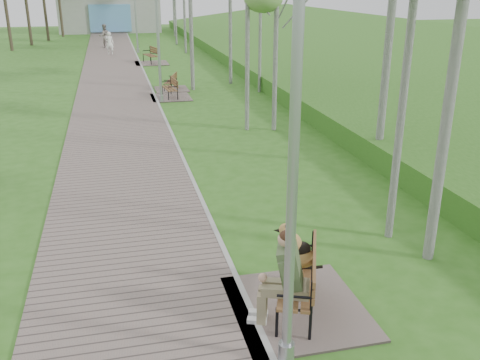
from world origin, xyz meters
The scene contains 15 objects.
ground centered at (0.00, 0.00, 0.00)m, with size 120.00×120.00×0.00m, color #2F6219.
walkway centered at (-1.75, 21.50, 0.02)m, with size 3.50×67.00×0.04m, color #74645E.
kerb centered at (0.00, 21.50, 0.03)m, with size 0.10×67.00×0.05m, color #999993.
embankment centered at (12.00, 20.00, 0.00)m, with size 14.00×70.00×1.60m, color #47812D.
building_north centered at (-1.50, 50.97, 1.99)m, with size 10.00×5.20×4.00m.
bench_main centered at (0.64, -1.31, 0.51)m, with size 2.06×2.29×1.79m.
bench_second centered at (0.64, 15.72, 0.20)m, with size 1.73×1.93×1.06m.
bench_third centered at (0.89, 17.65, 0.17)m, with size 1.57×1.74×0.96m.
bench_far centered at (0.67, 26.73, 0.24)m, with size 2.05×2.28×1.26m.
lamp_post_near centered at (0.16, -2.46, 2.68)m, with size 0.22×0.22×5.73m.
lamp_post_second centered at (0.17, 14.90, 2.47)m, with size 0.20×0.20×5.28m.
lamp_post_third centered at (0.20, 32.59, 2.58)m, with size 0.21×0.21×5.53m.
lamp_post_far centered at (0.24, 49.88, 2.63)m, with size 0.22×0.22×5.62m.
pedestrian_near centered at (-1.80, 31.89, 0.80)m, with size 0.58×0.38×1.59m, color white.
pedestrian_far centered at (-2.14, 36.29, 0.89)m, with size 0.87×0.68×1.79m, color gray.
Camera 1 is at (-1.85, -8.12, 4.91)m, focal length 40.00 mm.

